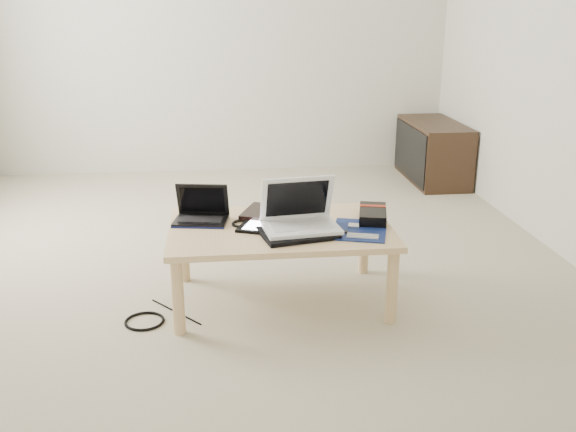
{
  "coord_description": "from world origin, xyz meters",
  "views": [
    {
      "loc": [
        -0.04,
        -3.74,
        1.46
      ],
      "look_at": [
        0.29,
        -0.75,
        0.45
      ],
      "focal_mm": 40.0,
      "sensor_mm": 36.0,
      "label": 1
    }
  ],
  "objects": [
    {
      "name": "tablet",
      "position": [
        0.19,
        -0.76,
        0.41
      ],
      "size": [
        0.33,
        0.29,
        0.01
      ],
      "color": "black",
      "rests_on": "coffee_table"
    },
    {
      "name": "white_laptop",
      "position": [
        0.34,
        -0.82,
        0.47
      ],
      "size": [
        0.39,
        0.3,
        0.25
      ],
      "color": "white",
      "rests_on": "neoprene_sleeve"
    },
    {
      "name": "floor_cable_coil",
      "position": [
        -0.42,
        -0.92,
        0.01
      ],
      "size": [
        0.23,
        0.23,
        0.01
      ],
      "primitive_type": "torus",
      "rotation": [
        0.0,
        0.0,
        0.27
      ],
      "color": "black",
      "rests_on": "ground"
    },
    {
      "name": "remote",
      "position": [
        0.37,
        -0.75,
        0.41
      ],
      "size": [
        0.06,
        0.2,
        0.02
      ],
      "color": "silver",
      "rests_on": "coffee_table"
    },
    {
      "name": "coffee_table",
      "position": [
        0.25,
        -0.75,
        0.35
      ],
      "size": [
        1.1,
        0.7,
        0.4
      ],
      "color": "#E0C087",
      "rests_on": "ground"
    },
    {
      "name": "floor_cable_trail",
      "position": [
        -0.28,
        -0.84,
        0.0
      ],
      "size": [
        0.26,
        0.3,
        0.01
      ],
      "primitive_type": "cylinder",
      "rotation": [
        1.57,
        0.0,
        0.71
      ],
      "color": "black",
      "rests_on": "ground"
    },
    {
      "name": "cable_coil",
      "position": [
        0.07,
        -0.7,
        0.41
      ],
      "size": [
        0.13,
        0.13,
        0.01
      ],
      "primitive_type": "torus",
      "rotation": [
        0.0,
        0.0,
        -0.16
      ],
      "color": "black",
      "rests_on": "coffee_table"
    },
    {
      "name": "gpu_box",
      "position": [
        0.73,
        -0.7,
        0.43
      ],
      "size": [
        0.19,
        0.29,
        0.06
      ],
      "color": "black",
      "rests_on": "coffee_table"
    },
    {
      "name": "netbook",
      "position": [
        -0.14,
        -0.62,
        0.44
      ],
      "size": [
        0.29,
        0.24,
        0.19
      ],
      "color": "black",
      "rests_on": "coffee_table"
    },
    {
      "name": "book",
      "position": [
        0.24,
        -0.59,
        0.42
      ],
      "size": [
        0.38,
        0.35,
        0.03
      ],
      "color": "black",
      "rests_on": "coffee_table"
    },
    {
      "name": "ground",
      "position": [
        0.0,
        0.0,
        0.0
      ],
      "size": [
        4.0,
        4.0,
        0.0
      ],
      "primitive_type": "plane",
      "color": "beige",
      "rests_on": "ground"
    },
    {
      "name": "motherboard",
      "position": [
        0.64,
        -0.85,
        0.4
      ],
      "size": [
        0.34,
        0.38,
        0.01
      ],
      "color": "#0B1D4C",
      "rests_on": "coffee_table"
    },
    {
      "name": "media_cabinet",
      "position": [
        1.77,
        1.45,
        0.25
      ],
      "size": [
        0.41,
        0.9,
        0.5
      ],
      "color": "#352215",
      "rests_on": "ground"
    },
    {
      "name": "neoprene_sleeve",
      "position": [
        0.33,
        -0.88,
        0.41
      ],
      "size": [
        0.39,
        0.32,
        0.02
      ],
      "primitive_type": "cube",
      "rotation": [
        0.0,
        0.0,
        0.21
      ],
      "color": "black",
      "rests_on": "coffee_table"
    }
  ]
}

